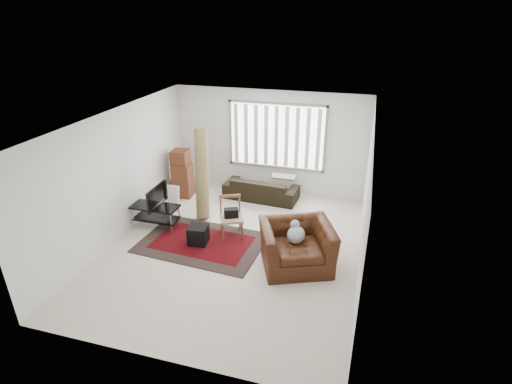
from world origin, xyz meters
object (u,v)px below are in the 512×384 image
tv_stand (156,212)px  side_chair (231,216)px  moving_boxes (182,175)px  sofa (261,185)px  armchair (296,243)px

tv_stand → side_chair: 1.77m
tv_stand → side_chair: bearing=2.6°
moving_boxes → side_chair: size_ratio=1.39×
tv_stand → moving_boxes: 1.70m
sofa → side_chair: side_chair is taller
sofa → side_chair: bearing=90.6°
moving_boxes → armchair: moving_boxes is taller
moving_boxes → armchair: (3.43, -2.30, -0.08)m
tv_stand → armchair: armchair is taller
tv_stand → side_chair: side_chair is taller
side_chair → armchair: armchair is taller
tv_stand → armchair: bearing=-10.5°
tv_stand → side_chair: size_ratio=1.17×
tv_stand → moving_boxes: moving_boxes is taller
armchair → sofa: bearing=95.3°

